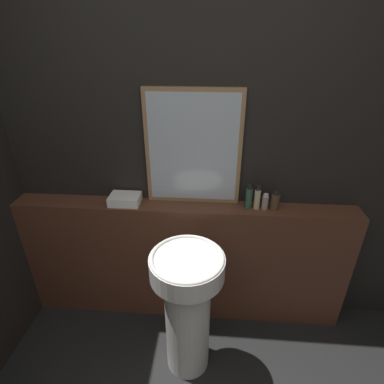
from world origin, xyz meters
name	(u,v)px	position (x,y,z in m)	size (l,w,h in m)	color
wall_back	(185,155)	(0.00, 1.67, 1.25)	(8.00, 0.06, 2.50)	black
vanity_counter	(184,261)	(0.00, 1.55, 0.47)	(2.28, 0.18, 0.94)	#512D1E
pedestal_sink	(187,305)	(0.06, 1.11, 0.51)	(0.42, 0.42, 0.88)	silver
mirror	(193,149)	(0.06, 1.62, 1.31)	(0.60, 0.03, 0.73)	#937047
towel_stack	(125,199)	(-0.39, 1.55, 0.97)	(0.20, 0.14, 0.06)	white
shampoo_bottle	(249,197)	(0.42, 1.55, 1.02)	(0.04, 0.04, 0.17)	#2D4C3D
conditioner_bottle	(257,198)	(0.47, 1.55, 1.02)	(0.04, 0.04, 0.16)	#C6B284
lotion_bottle	(265,202)	(0.52, 1.55, 0.99)	(0.04, 0.04, 0.11)	gray
body_wash_bottle	(275,201)	(0.58, 1.55, 1.00)	(0.05, 0.05, 0.13)	#4C3823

